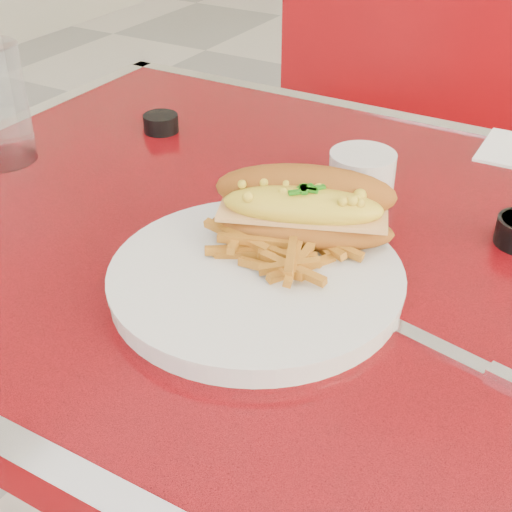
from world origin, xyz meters
The scene contains 9 objects.
diner_table centered at (0.00, 0.00, 0.61)m, with size 1.23×0.83×0.77m.
booth_bench_far centered at (0.00, 0.81, 0.29)m, with size 1.20×0.51×0.90m.
dinner_plate centered at (-0.04, -0.12, 0.78)m, with size 0.40×0.40×0.02m.
mac_hoagie centered at (-0.03, -0.04, 0.83)m, with size 0.22×0.16×0.09m.
fries_pile centered at (-0.04, -0.08, 0.81)m, with size 0.11×0.10×0.03m, color #C57D21, non-canonical shape.
fork centered at (-0.02, -0.10, 0.79)m, with size 0.02×0.15×0.00m.
gravy_ramekin centered at (-0.04, 0.14, 0.80)m, with size 0.10×0.10×0.05m.
sauce_cup_left centered at (-0.38, 0.16, 0.78)m, with size 0.06×0.06×0.03m.
knife centered at (0.19, -0.13, 0.77)m, with size 0.23×0.06×0.01m.
Camera 1 is at (0.26, -0.64, 1.20)m, focal length 50.00 mm.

